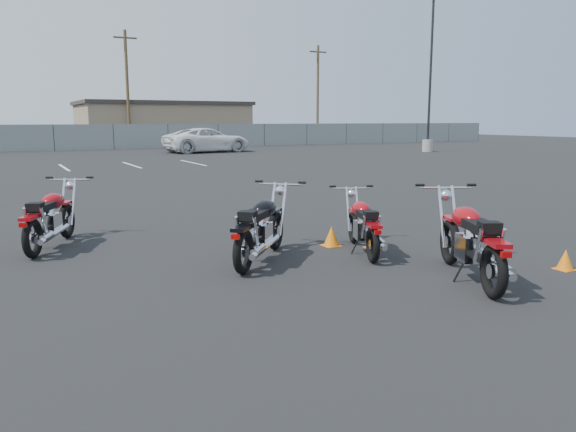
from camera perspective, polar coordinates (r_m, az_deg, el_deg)
name	(u,v)px	position (r m, az deg, el deg)	size (l,w,h in m)	color
ground	(295,267)	(8.18, 0.71, -5.24)	(120.00, 120.00, 0.00)	black
motorcycle_front_red	(51,218)	(10.14, -22.97, -0.21)	(1.36, 2.16, 1.09)	black
motorcycle_second_black	(261,228)	(8.44, -2.75, -1.25)	(1.86, 1.95, 1.11)	black
motorcycle_third_red	(363,225)	(9.07, 7.67, -0.93)	(1.15, 1.97, 0.98)	black
motorcycle_rear_red	(471,241)	(7.82, 18.12, -2.42)	(1.47, 2.31, 1.17)	black
training_cone_near	(373,240)	(9.46, 8.62, -2.39)	(0.24, 0.24, 0.29)	orange
training_cone_far	(565,260)	(8.95, 26.35, -3.99)	(0.25, 0.25, 0.30)	orange
training_cone_extra	(331,236)	(9.53, 4.44, -2.05)	(0.29, 0.29, 0.34)	orange
light_pole_east	(429,112)	(39.07, 14.12, 10.20)	(0.80, 0.70, 10.10)	gray
chainlink_fence	(54,138)	(42.14, -22.70, 7.35)	(80.06, 0.06, 1.80)	slate
tan_building_east	(162,123)	(52.77, -12.68, 9.24)	(14.40, 9.40, 3.70)	#8C745A
utility_pole_c	(127,87)	(47.04, -16.00, 12.52)	(1.80, 0.24, 9.00)	#4A3822
utility_pole_d	(318,92)	(54.60, 3.03, 12.44)	(1.80, 0.24, 9.00)	#4A3822
parking_line_stripes	(27,169)	(27.06, -24.96, 4.37)	(15.12, 4.00, 0.01)	silver
white_van	(207,133)	(37.64, -8.23, 8.34)	(6.61, 2.64, 2.51)	white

